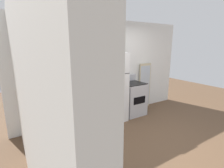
% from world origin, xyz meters
% --- Properties ---
extents(ground_plane, '(12.00, 12.00, 0.00)m').
position_xyz_m(ground_plane, '(0.00, 0.00, 0.00)').
color(ground_plane, brown).
extents(wall_back_white, '(5.00, 0.10, 2.60)m').
position_xyz_m(wall_back_white, '(0.00, 1.70, 1.30)').
color(wall_back_white, white).
rests_on(wall_back_white, ground).
extents(wall_left_brick, '(0.10, 4.00, 2.60)m').
position_xyz_m(wall_left_brick, '(-2.20, 0.00, 1.30)').
color(wall_left_brick, silver).
rests_on(wall_left_brick, ground).
extents(desk, '(1.21, 0.57, 0.75)m').
position_xyz_m(desk, '(-1.15, 1.34, 0.53)').
color(desk, silver).
rests_on(desk, ground).
extents(desk_lamp, '(0.14, 0.12, 0.35)m').
position_xyz_m(desk_lamp, '(-1.46, 1.42, 0.99)').
color(desk_lamp, black).
rests_on(desk_lamp, desk).
extents(coffee_mug, '(0.08, 0.08, 0.09)m').
position_xyz_m(coffee_mug, '(-0.64, 1.30, 0.80)').
color(coffee_mug, '#264C99').
rests_on(coffee_mug, desk).
extents(spray_bottle, '(0.06, 0.06, 0.25)m').
position_xyz_m(spray_bottle, '(-1.16, 1.29, 0.85)').
color(spray_bottle, yellow).
rests_on(spray_bottle, desk).
extents(paper_towel_roll, '(0.11, 0.11, 0.24)m').
position_xyz_m(paper_towel_roll, '(-1.41, 1.19, 0.87)').
color(paper_towel_roll, white).
rests_on(paper_towel_roll, desk).
extents(refrigerator, '(0.62, 0.66, 1.77)m').
position_xyz_m(refrigerator, '(-0.10, 1.31, 0.89)').
color(refrigerator, white).
rests_on(refrigerator, ground).
extents(microwave, '(0.46, 0.35, 0.26)m').
position_xyz_m(microwave, '(-0.10, 1.29, 1.90)').
color(microwave, black).
rests_on(microwave, refrigerator).
extents(oven_range, '(0.62, 0.61, 1.10)m').
position_xyz_m(oven_range, '(0.59, 1.33, 0.47)').
color(oven_range, '#B7B7BC').
rests_on(oven_range, ground).
extents(leaning_mirror, '(0.44, 0.03, 1.40)m').
position_xyz_m(leaning_mirror, '(1.28, 1.59, 0.70)').
color(leaning_mirror, '#C6B793').
rests_on(leaning_mirror, ground).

